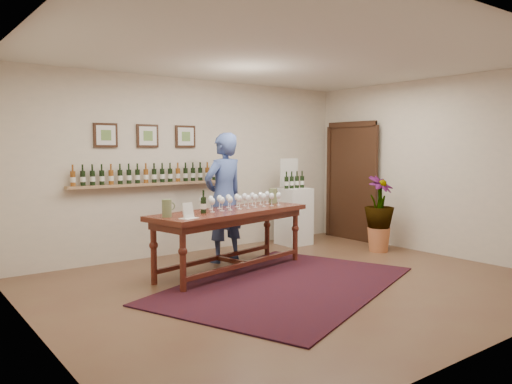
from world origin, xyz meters
TOP-DOWN VIEW (x-y plane):
  - ground at (0.00, 0.00)m, footprint 6.00×6.00m
  - room_shell at (2.11, 1.86)m, footprint 6.00×6.00m
  - rug at (-0.12, 0.01)m, footprint 3.88×3.26m
  - tasting_table at (-0.28, 0.99)m, footprint 2.53×1.26m
  - table_glasses at (-0.01, 1.11)m, footprint 1.44×0.45m
  - table_bottles at (-0.77, 0.95)m, footprint 0.34×0.24m
  - pitcher_left at (-1.31, 0.86)m, footprint 0.18×0.18m
  - pitcher_right at (0.70, 1.30)m, footprint 0.18×0.18m
  - menu_card at (-1.16, 0.62)m, footprint 0.24×0.21m
  - display_pedestal at (1.72, 1.97)m, footprint 0.50×0.50m
  - pedestal_bottles at (1.71, 1.95)m, footprint 0.29×0.08m
  - info_sign at (1.70, 2.09)m, footprint 0.40×0.02m
  - potted_plant at (2.42, 0.66)m, footprint 0.62×0.62m
  - person at (0.00, 1.60)m, footprint 0.76×0.56m

SIDE VIEW (x-z plane):
  - ground at x=0.00m, z-range 0.00..0.00m
  - rug at x=-0.12m, z-range 0.00..0.02m
  - display_pedestal at x=1.72m, z-range 0.00..1.00m
  - potted_plant at x=2.42m, z-range 0.09..1.16m
  - tasting_table at x=-0.28m, z-range 0.30..1.16m
  - menu_card at x=-1.16m, z-range 0.86..1.05m
  - table_glasses at x=-0.01m, z-range 0.86..1.05m
  - person at x=0.00m, z-range 0.00..1.92m
  - pitcher_left at x=-1.31m, z-range 0.86..1.08m
  - pitcher_right at x=0.70m, z-range 0.86..1.08m
  - table_bottles at x=-0.77m, z-range 0.86..1.19m
  - room_shell at x=2.11m, z-range -1.88..4.12m
  - pedestal_bottles at x=1.71m, z-range 1.00..1.29m
  - info_sign at x=1.70m, z-range 1.00..1.54m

